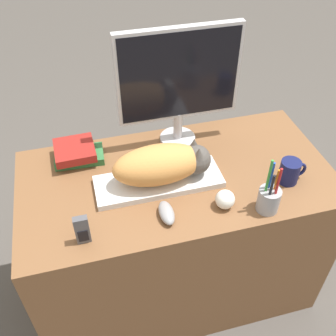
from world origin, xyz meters
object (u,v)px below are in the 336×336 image
(cat, at_px, (165,164))
(computer_mouse, at_px, (166,213))
(coffee_mug, at_px, (290,171))
(monitor, at_px, (179,79))
(book_stack, at_px, (77,153))
(baseball, at_px, (225,199))
(phone, at_px, (82,230))
(keyboard, at_px, (159,182))
(pen_cup, at_px, (269,198))

(cat, height_order, computer_mouse, cat)
(computer_mouse, relative_size, coffee_mug, 1.01)
(cat, relative_size, computer_mouse, 3.36)
(monitor, xyz_separation_m, computer_mouse, (-0.15, -0.40, -0.27))
(computer_mouse, bearing_deg, book_stack, 124.82)
(monitor, relative_size, baseball, 7.11)
(phone, bearing_deg, keyboard, 33.18)
(keyboard, xyz_separation_m, phone, (-0.29, -0.19, 0.04))
(coffee_mug, bearing_deg, cat, 166.68)
(monitor, bearing_deg, cat, -116.53)
(keyboard, bearing_deg, book_stack, 141.70)
(baseball, xyz_separation_m, phone, (-0.49, -0.02, 0.02))
(baseball, bearing_deg, pen_cup, -19.70)
(cat, bearing_deg, computer_mouse, -102.44)
(monitor, distance_m, phone, 0.65)
(book_stack, bearing_deg, phone, -92.33)
(coffee_mug, bearing_deg, book_stack, 156.55)
(computer_mouse, bearing_deg, coffee_mug, 6.50)
(pen_cup, relative_size, book_stack, 1.13)
(keyboard, height_order, cat, cat)
(coffee_mug, height_order, baseball, coffee_mug)
(pen_cup, height_order, baseball, pen_cup)
(keyboard, relative_size, book_stack, 2.39)
(monitor, height_order, baseball, monitor)
(monitor, height_order, phone, monitor)
(monitor, relative_size, book_stack, 2.48)
(monitor, relative_size, coffee_mug, 4.59)
(coffee_mug, height_order, pen_cup, pen_cup)
(computer_mouse, relative_size, book_stack, 0.55)
(monitor, xyz_separation_m, baseball, (0.05, -0.40, -0.25))
(monitor, bearing_deg, coffee_mug, -45.95)
(keyboard, bearing_deg, computer_mouse, -94.39)
(keyboard, bearing_deg, baseball, -40.53)
(monitor, bearing_deg, keyboard, -120.87)
(pen_cup, relative_size, phone, 2.04)
(coffee_mug, bearing_deg, computer_mouse, -173.50)
(cat, height_order, baseball, cat)
(pen_cup, bearing_deg, baseball, 160.30)
(baseball, relative_size, book_stack, 0.35)
(pen_cup, bearing_deg, book_stack, 144.51)
(keyboard, xyz_separation_m, coffee_mug, (0.47, -0.11, 0.03))
(cat, bearing_deg, phone, -148.79)
(phone, bearing_deg, computer_mouse, 6.16)
(cat, xyz_separation_m, pen_cup, (0.31, -0.22, -0.04))
(keyboard, bearing_deg, coffee_mug, -12.69)
(cat, bearing_deg, book_stack, 143.92)
(computer_mouse, relative_size, pen_cup, 0.48)
(keyboard, xyz_separation_m, book_stack, (-0.28, 0.22, 0.02))
(cat, relative_size, coffee_mug, 3.40)
(keyboard, relative_size, cat, 1.30)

